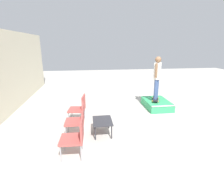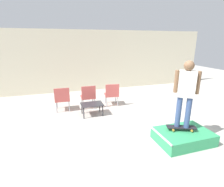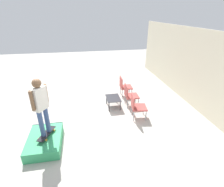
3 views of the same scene
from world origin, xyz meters
name	(u,v)px [view 2 (image 2 of 3)]	position (x,y,z in m)	size (l,w,h in m)	color
ground_plane	(135,131)	(0.00, 0.00, 0.00)	(24.00, 24.00, 0.00)	#B7B2A8
house_wall_back	(98,61)	(0.00, 4.71, 1.50)	(12.00, 0.06, 3.00)	beige
skate_ramp_box	(183,137)	(0.91, -0.89, 0.15)	(1.37, 0.92, 0.32)	#339E60
skateboard_on_ramp	(181,127)	(0.88, -0.82, 0.38)	(0.75, 0.45, 0.07)	black
person_skater	(186,90)	(0.88, -0.82, 1.37)	(0.49, 0.38, 1.66)	#384C7A
coffee_table	(92,105)	(-0.96, 1.47, 0.36)	(0.75, 0.54, 0.41)	#2D2D33
patio_chair_left	(62,98)	(-1.91, 2.16, 0.50)	(0.54, 0.54, 0.90)	#99999E
patio_chair_center	(88,96)	(-0.97, 2.16, 0.50)	(0.53, 0.53, 0.90)	#99999E
patio_chair_right	(112,93)	(-0.03, 2.16, 0.50)	(0.59, 0.59, 0.90)	#99999E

